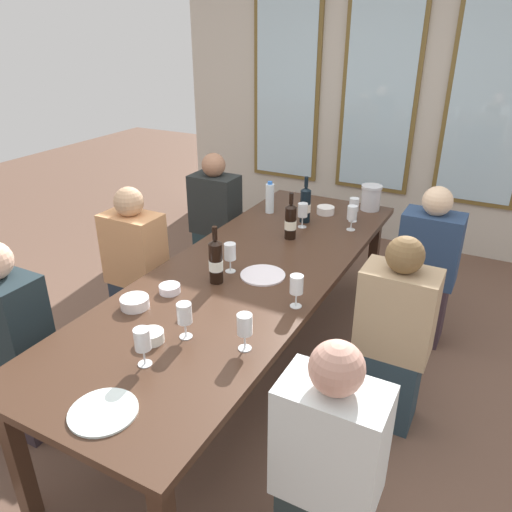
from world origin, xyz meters
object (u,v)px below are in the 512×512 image
Objects in this scene: dining_table at (249,279)px; wine_glass_4 at (352,213)px; water_bottle at (270,198)px; seated_person_0 at (14,346)px; seated_person_4 at (216,223)px; wine_glass_5 at (297,285)px; seated_person_2 at (137,271)px; wine_bottle_1 at (305,205)px; seated_person_5 at (426,270)px; white_plate_0 at (103,412)px; wine_glass_2 at (245,325)px; wine_glass_0 at (230,252)px; wine_glass_7 at (184,315)px; wine_glass_6 at (303,211)px; tasting_bowl_3 at (326,210)px; wine_glass_1 at (354,205)px; wine_bottle_0 at (216,261)px; tasting_bowl_2 at (151,336)px; seated_person_3 at (393,339)px; tasting_bowl_0 at (135,302)px; tasting_bowl_1 at (170,289)px; metal_pitcher at (371,197)px; wine_glass_3 at (142,341)px; seated_person_1 at (328,475)px; white_plate_1 at (263,275)px; wine_bottle_2 at (291,221)px.

dining_table is 0.94m from wine_glass_4.
water_bottle is 0.22× the size of seated_person_0.
seated_person_4 reaches higher than wine_glass_4.
seated_person_2 reaches higher than wine_glass_5.
wine_bottle_1 is 0.94m from seated_person_5.
seated_person_2 is (-0.94, 1.26, -0.22)m from white_plate_0.
wine_glass_0 is at bearing 125.47° from wine_glass_2.
wine_glass_6 is at bearing 92.20° from wine_glass_7.
wine_glass_1 is at bearing -13.54° from tasting_bowl_3.
seated_person_5 reaches higher than wine_bottle_0.
tasting_bowl_3 is at bearing 86.72° from tasting_bowl_2.
seated_person_3 is (1.71, 0.98, 0.00)m from seated_person_0.
wine_glass_1 is at bearing 70.13° from tasting_bowl_0.
wine_glass_4 is at bearing 66.02° from wine_glass_0.
tasting_bowl_1 is 0.47× the size of water_bottle.
dining_table is 2.60× the size of seated_person_4.
metal_pitcher is at bearing 53.66° from wine_bottle_1.
white_plate_0 is at bearing -86.18° from dining_table.
seated_person_0 reaches higher than tasting_bowl_3.
wine_glass_0 reaches higher than tasting_bowl_3.
tasting_bowl_2 reaches higher than dining_table.
metal_pitcher is at bearing 42.32° from tasting_bowl_3.
wine_glass_6 reaches higher than dining_table.
seated_person_2 is 0.99m from seated_person_4.
wine_glass_5 is 0.62m from seated_person_3.
wine_glass_6 is (-0.34, 1.43, -0.00)m from wine_glass_2.
metal_pitcher is 1.09× the size of wine_glass_1.
white_plate_0 is 1.46× the size of wine_glass_2.
seated_person_2 is at bearing 132.71° from wine_glass_3.
seated_person_4 is at bearing 90.00° from seated_person_0.
wine_bottle_1 is 1.52m from tasting_bowl_0.
wine_glass_1 is 2.32m from seated_person_0.
seated_person_1 is (1.16, -0.33, -0.24)m from tasting_bowl_0.
dining_table is 1.29m from seated_person_1.
wine_glass_0 is at bearing -94.41° from wine_bottle_1.
seated_person_2 reaches higher than wine_glass_1.
seated_person_5 is (0.87, 0.06, -0.34)m from wine_bottle_1.
seated_person_1 reaches higher than dining_table.
white_plate_0 and white_plate_1 have the same top height.
wine_bottle_2 reaches higher than wine_glass_2.
wine_glass_4 is at bearing 80.82° from wine_glass_3.
white_plate_0 is 1.34× the size of metal_pitcher.
seated_person_1 and seated_person_3 have the same top height.
seated_person_1 reaches higher than wine_bottle_0.
seated_person_1 is at bearing -29.15° from seated_person_2.
white_plate_1 is at bearing -99.40° from metal_pitcher.
tasting_bowl_1 is at bearing -131.19° from white_plate_1.
wine_glass_1 is (0.60, 1.65, 0.09)m from tasting_bowl_0.
wine_glass_2 is (0.29, -1.75, 0.09)m from tasting_bowl_3.
wine_glass_7 is (-0.22, -1.75, -0.00)m from wine_glass_1.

